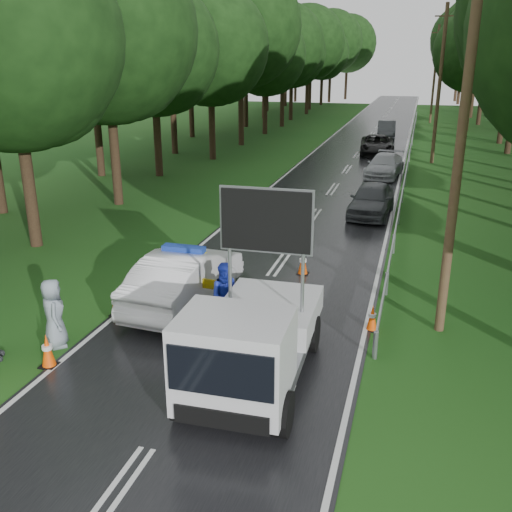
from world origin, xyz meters
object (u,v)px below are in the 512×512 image
(work_truck, at_px, (251,341))
(officer, at_px, (202,276))
(civilian, at_px, (227,297))
(barrier, at_px, (214,290))
(queue_car_third, at_px, (377,145))
(queue_car_first, at_px, (372,199))
(queue_car_fourth, at_px, (386,129))
(queue_car_second, at_px, (384,166))
(police_sedan, at_px, (185,278))

(work_truck, bearing_deg, officer, 122.10)
(officer, xyz_separation_m, civilian, (1.26, -1.50, 0.11))
(barrier, height_order, queue_car_third, queue_car_third)
(work_truck, distance_m, queue_car_first, 15.16)
(officer, relative_size, queue_car_third, 0.32)
(work_truck, height_order, barrier, work_truck)
(barrier, bearing_deg, civilian, -38.32)
(queue_car_first, bearing_deg, queue_car_fourth, 95.69)
(civilian, bearing_deg, queue_car_fourth, 69.89)
(queue_car_first, relative_size, queue_car_second, 0.95)
(police_sedan, xyz_separation_m, officer, (0.40, 0.30, 0.00))
(queue_car_first, bearing_deg, barrier, -100.99)
(queue_car_third, height_order, queue_car_fourth, queue_car_fourth)
(officer, distance_m, queue_car_fourth, 38.47)
(work_truck, bearing_deg, queue_car_third, 88.47)
(queue_car_fourth, bearing_deg, queue_car_third, -93.88)
(officer, relative_size, queue_car_first, 0.38)
(police_sedan, bearing_deg, queue_car_first, -106.51)
(queue_car_fourth, bearing_deg, civilian, -95.73)
(officer, bearing_deg, civilian, 99.06)
(police_sedan, relative_size, barrier, 1.81)
(barrier, relative_size, queue_car_second, 0.61)
(barrier, distance_m, civilian, 0.74)
(officer, height_order, queue_car_third, officer)
(queue_car_second, relative_size, queue_car_fourth, 1.03)
(work_truck, bearing_deg, queue_car_first, 84.03)
(queue_car_first, xyz_separation_m, queue_car_third, (-1.13, 17.35, -0.02))
(queue_car_third, bearing_deg, police_sedan, -100.95)
(civilian, relative_size, queue_car_fourth, 0.42)
(officer, distance_m, queue_car_first, 11.78)
(officer, height_order, queue_car_fourth, officer)
(civilian, bearing_deg, police_sedan, 126.32)
(barrier, height_order, officer, officer)
(barrier, xyz_separation_m, queue_car_first, (3.12, 12.13, -0.13))
(officer, xyz_separation_m, queue_car_second, (3.79, 20.38, -0.16))
(queue_car_second, height_order, queue_car_third, queue_car_third)
(police_sedan, xyz_separation_m, civilian, (1.66, -1.20, 0.11))
(civilian, bearing_deg, barrier, 119.30)
(queue_car_third, xyz_separation_m, queue_car_fourth, (0.05, 9.89, 0.01))
(officer, relative_size, queue_car_second, 0.36)
(officer, bearing_deg, queue_car_second, -131.50)
(queue_car_second, bearing_deg, work_truck, -86.26)
(queue_car_first, height_order, queue_car_second, queue_car_first)
(police_sedan, bearing_deg, work_truck, 133.40)
(police_sedan, height_order, queue_car_second, police_sedan)
(queue_car_second, distance_m, queue_car_fourth, 18.02)
(police_sedan, distance_m, officer, 0.50)
(work_truck, height_order, queue_car_third, work_truck)
(work_truck, relative_size, queue_car_second, 1.14)
(officer, bearing_deg, queue_car_third, -126.40)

